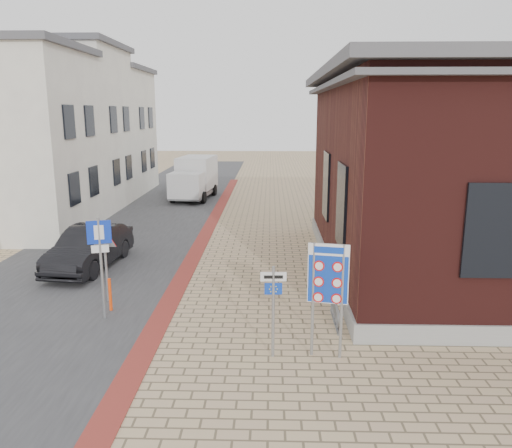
% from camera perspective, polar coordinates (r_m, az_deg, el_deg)
% --- Properties ---
extents(ground, '(120.00, 120.00, 0.00)m').
position_cam_1_polar(ground, '(11.51, -3.24, -15.45)').
color(ground, tan).
rests_on(ground, ground).
extents(road_strip, '(7.00, 60.00, 0.02)m').
position_cam_1_polar(road_strip, '(26.47, -12.41, 0.64)').
color(road_strip, '#38383A').
rests_on(road_strip, ground).
extents(curb_strip, '(0.60, 40.00, 0.02)m').
position_cam_1_polar(curb_strip, '(21.02, -6.38, -2.26)').
color(curb_strip, maroon).
rests_on(curb_strip, ground).
extents(brick_building, '(13.00, 13.00, 6.80)m').
position_cam_1_polar(brick_building, '(19.01, 26.92, 5.50)').
color(brick_building, gray).
rests_on(brick_building, ground).
extents(townhouse_near, '(7.40, 6.40, 8.30)m').
position_cam_1_polar(townhouse_near, '(25.14, -26.95, 8.51)').
color(townhouse_near, white).
rests_on(townhouse_near, ground).
extents(townhouse_mid, '(7.40, 6.40, 9.10)m').
position_cam_1_polar(townhouse_mid, '(30.53, -21.67, 10.26)').
color(townhouse_mid, white).
rests_on(townhouse_mid, ground).
extents(townhouse_far, '(7.40, 6.40, 8.30)m').
position_cam_1_polar(townhouse_far, '(36.14, -17.87, 10.16)').
color(townhouse_far, white).
rests_on(townhouse_far, ground).
extents(bike_rack, '(0.08, 1.80, 0.60)m').
position_cam_1_polar(bike_rack, '(13.46, 9.06, -10.02)').
color(bike_rack, slate).
rests_on(bike_rack, ground).
extents(sedan, '(1.98, 4.58, 1.46)m').
position_cam_1_polar(sedan, '(18.54, -18.50, -2.61)').
color(sedan, black).
rests_on(sedan, ground).
extents(box_truck, '(2.54, 5.17, 2.60)m').
position_cam_1_polar(box_truck, '(31.80, -7.05, 5.28)').
color(box_truck, slate).
rests_on(box_truck, ground).
extents(border_sign, '(0.89, 0.22, 2.64)m').
position_cam_1_polar(border_sign, '(11.10, 8.24, -5.98)').
color(border_sign, gray).
rests_on(border_sign, ground).
extents(essen_sign, '(0.58, 0.07, 2.13)m').
position_cam_1_polar(essen_sign, '(11.16, 1.98, -8.53)').
color(essen_sign, gray).
rests_on(essen_sign, ground).
extents(parking_sign, '(0.60, 0.21, 2.78)m').
position_cam_1_polar(parking_sign, '(13.61, -17.38, -2.84)').
color(parking_sign, gray).
rests_on(parking_sign, ground).
extents(yield_sign, '(0.78, 0.07, 2.20)m').
position_cam_1_polar(yield_sign, '(14.88, -16.90, -2.48)').
color(yield_sign, gray).
rests_on(yield_sign, ground).
extents(bollard, '(0.11, 0.11, 0.95)m').
position_cam_1_polar(bollard, '(14.51, -16.33, -7.78)').
color(bollard, '#FF450D').
rests_on(bollard, ground).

